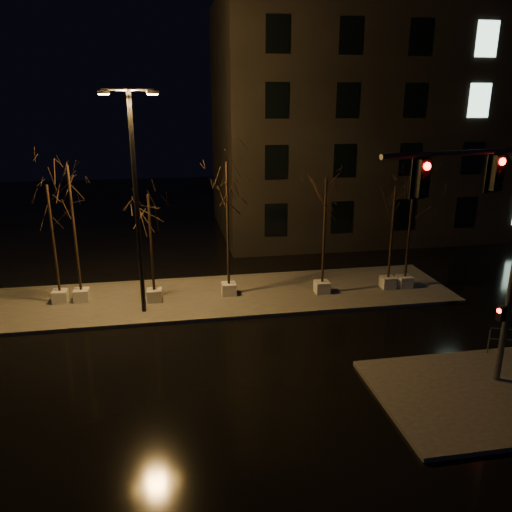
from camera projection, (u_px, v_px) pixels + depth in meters
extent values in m
plane|color=black|center=(235.00, 361.00, 17.59)|extent=(90.00, 90.00, 0.00)
cube|color=#423F3B|center=(218.00, 296.00, 23.21)|extent=(22.00, 5.00, 0.15)
cube|color=#423F3B|center=(489.00, 393.00, 15.51)|extent=(7.00, 5.00, 0.15)
cube|color=black|center=(399.00, 120.00, 34.60)|extent=(25.00, 12.00, 15.00)
cube|color=beige|center=(60.00, 296.00, 22.29)|extent=(0.65, 0.65, 0.55)
cylinder|color=black|center=(53.00, 239.00, 21.51)|extent=(0.11, 0.11, 4.72)
cube|color=beige|center=(82.00, 295.00, 22.41)|extent=(0.65, 0.65, 0.55)
cylinder|color=black|center=(74.00, 229.00, 21.50)|extent=(0.11, 0.11, 5.54)
cube|color=beige|center=(154.00, 295.00, 22.41)|extent=(0.65, 0.65, 0.55)
cylinder|color=black|center=(151.00, 243.00, 21.68)|extent=(0.11, 0.11, 4.30)
cube|color=beige|center=(229.00, 289.00, 23.16)|extent=(0.65, 0.65, 0.55)
cylinder|color=black|center=(228.00, 225.00, 22.26)|extent=(0.11, 0.11, 5.55)
cube|color=beige|center=(322.00, 287.00, 23.39)|extent=(0.65, 0.65, 0.55)
cylinder|color=black|center=(324.00, 231.00, 22.59)|extent=(0.11, 0.11, 4.85)
cube|color=beige|center=(388.00, 282.00, 24.00)|extent=(0.65, 0.65, 0.55)
cylinder|color=black|center=(392.00, 233.00, 23.26)|extent=(0.11, 0.11, 4.37)
cube|color=beige|center=(405.00, 281.00, 24.12)|extent=(0.65, 0.65, 0.55)
cylinder|color=black|center=(409.00, 229.00, 23.34)|extent=(0.11, 0.11, 4.70)
cylinder|color=#515458|center=(511.00, 286.00, 15.21)|extent=(0.19, 0.19, 6.42)
cylinder|color=#515458|center=(450.00, 154.00, 12.86)|extent=(4.20, 1.11, 0.15)
cube|color=black|center=(497.00, 173.00, 13.68)|extent=(0.37, 0.30, 0.96)
cube|color=black|center=(422.00, 178.00, 12.73)|extent=(0.37, 0.30, 0.96)
cube|color=black|center=(502.00, 313.00, 15.37)|extent=(0.27, 0.24, 0.48)
cylinder|color=black|center=(137.00, 208.00, 20.06)|extent=(0.18, 0.18, 9.03)
cylinder|color=black|center=(128.00, 90.00, 18.72)|extent=(1.97, 0.47, 0.09)
cube|color=gold|center=(104.00, 93.00, 18.45)|extent=(0.49, 0.33, 0.18)
cube|color=gold|center=(153.00, 93.00, 19.07)|extent=(0.49, 0.33, 0.18)
cylinder|color=#515458|center=(489.00, 341.00, 17.72)|extent=(0.05, 0.05, 0.92)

